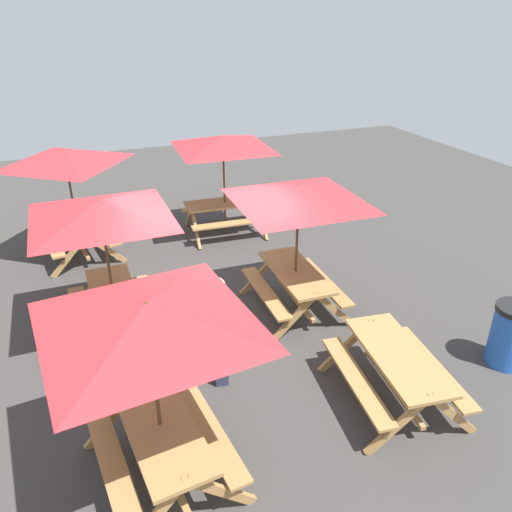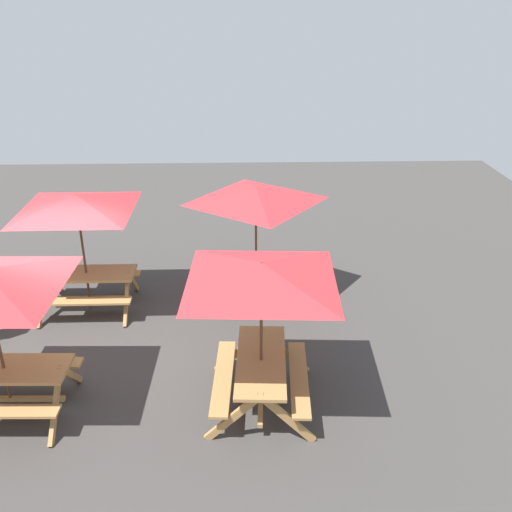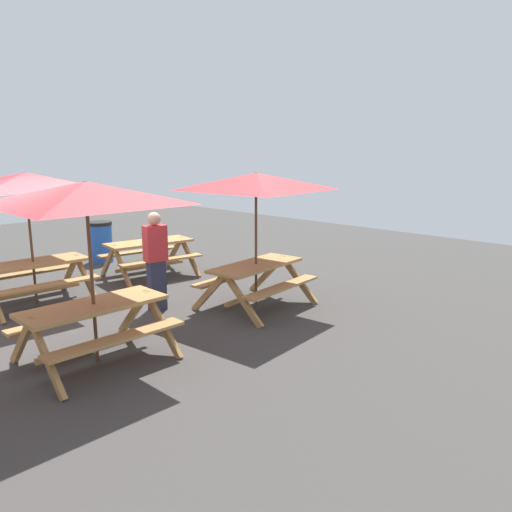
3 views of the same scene
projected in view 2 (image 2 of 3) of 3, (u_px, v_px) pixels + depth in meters
ground_plane at (59, 354)px, 9.62m from camera, size 24.00×24.00×0.00m
picnic_table_1 at (256, 203)px, 10.61m from camera, size 2.26×2.26×2.34m
picnic_table_3 at (78, 211)px, 10.20m from camera, size 2.83×2.83×2.34m
picnic_table_5 at (261, 283)px, 7.64m from camera, size 2.82×2.82×2.34m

